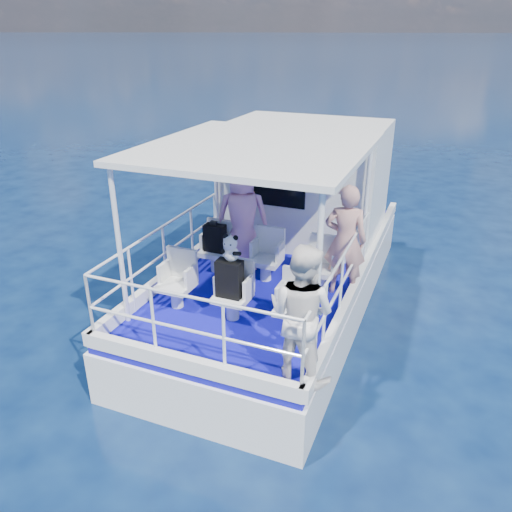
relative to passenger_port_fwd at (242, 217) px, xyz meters
The scene contains 20 objects.
ground 1.95m from the passenger_port_fwd, 43.46° to the right, with size 2000.00×2000.00×0.00m, color #07173A.
hull 1.95m from the passenger_port_fwd, 42.53° to the left, with size 3.00×7.00×1.60m, color white.
deck 1.20m from the passenger_port_fwd, 42.53° to the left, with size 2.90×6.90×0.10m, color #0E0B9C.
cabin 1.88m from the passenger_port_fwd, 73.34° to the left, with size 2.85×2.00×2.20m, color white.
canopy 1.60m from the passenger_port_fwd, 52.87° to the right, with size 3.00×3.20×0.08m, color white.
canopy_posts 0.95m from the passenger_port_fwd, 54.73° to the right, with size 2.77×2.97×2.20m.
railings 1.27m from the passenger_port_fwd, 63.66° to the right, with size 2.84×3.59×1.00m, color white, non-canonical shape.
seat_port_fwd 0.86m from the passenger_port_fwd, 139.73° to the right, with size 0.48×0.46×0.38m, color silver.
seat_center_fwd 0.94m from the passenger_port_fwd, 29.88° to the right, with size 0.48×0.46×0.38m, color silver.
seat_stbd_fwd 1.63m from the passenger_port_fwd, 12.11° to the right, with size 0.48×0.46×0.38m, color silver.
seat_port_aft 1.80m from the passenger_port_fwd, 102.75° to the right, with size 0.48×0.46×0.38m, color silver.
seat_center_aft 1.84m from the passenger_port_fwd, 71.56° to the right, with size 0.48×0.46×0.38m, color silver.
seat_stbd_aft 2.27m from the passenger_port_fwd, 48.23° to the right, with size 0.48×0.46×0.38m, color silver.
passenger_port_fwd is the anchor object (origin of this frame).
passenger_stbd_fwd 1.81m from the passenger_port_fwd, ahead, with size 0.63×0.41×1.73m, color tan.
passenger_stbd_aft 3.05m from the passenger_port_fwd, 54.14° to the right, with size 0.81×0.63×1.67m, color white.
backpack_port 0.57m from the passenger_port_fwd, 136.27° to the right, with size 0.35×0.20×0.46m, color black.
backpack_center 1.76m from the passenger_port_fwd, 72.54° to the right, with size 0.36×0.20×0.53m, color black.
compact_camera 0.50m from the passenger_port_fwd, 137.20° to the right, with size 0.11×0.07×0.07m, color black.
panda 1.72m from the passenger_port_fwd, 71.67° to the right, with size 0.24×0.20×0.37m, color silver, non-canonical shape.
Camera 1 is at (2.58, -6.62, 4.63)m, focal length 35.00 mm.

